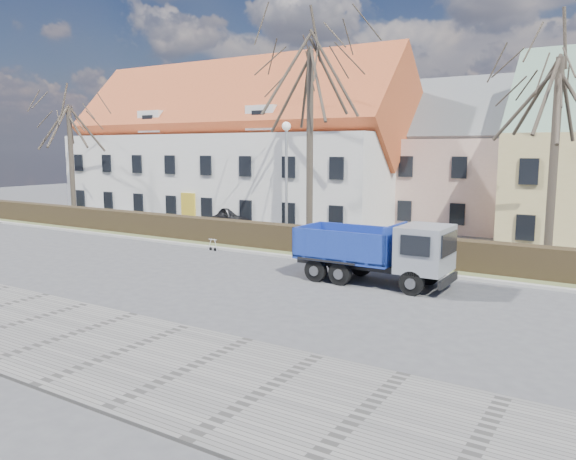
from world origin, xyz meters
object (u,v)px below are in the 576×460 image
Objects in this scene: dump_truck at (368,251)px; parked_car_a at (231,216)px; streetlight at (286,185)px; cart_frame at (210,244)px.

parked_car_a is (-14.11, 9.46, -0.52)m from dump_truck.
dump_truck is 8.78m from streetlight.
streetlight reaches higher than dump_truck.
dump_truck is at bearing -35.85° from streetlight.
streetlight reaches higher than cart_frame.
parked_car_a is (-7.19, 4.46, -2.60)m from streetlight.
dump_truck is 1.45× the size of parked_car_a.
cart_frame is at bearing 167.91° from dump_truck.
streetlight is 9.01× the size of cart_frame.
cart_frame is (-9.81, 2.15, -0.92)m from dump_truck.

